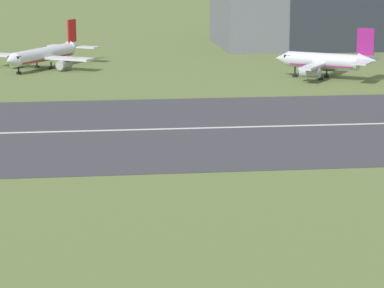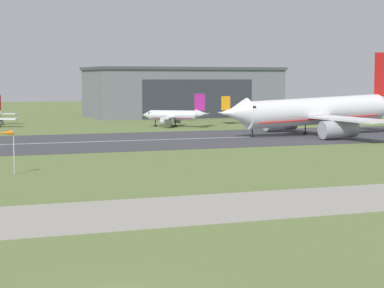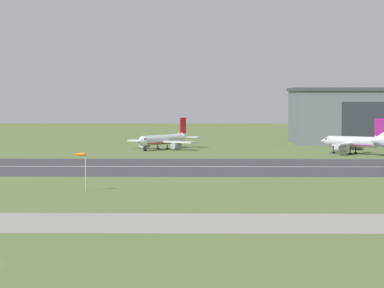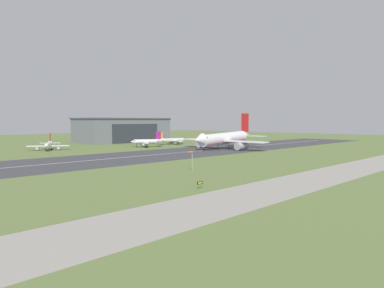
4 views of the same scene
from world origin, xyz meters
name	(u,v)px [view 2 (image 2 of 4)]	position (x,y,z in m)	size (l,w,h in m)	color
ground_plane	(3,181)	(0.00, 51.98, 0.00)	(653.12, 653.12, 0.00)	olive
taxiway_road	(41,219)	(0.00, 25.15, 0.03)	(309.84, 15.50, 0.05)	gray
hangar_building	(183,92)	(76.15, 192.90, 8.18)	(62.90, 29.35, 16.33)	slate
airplane_landing	(316,112)	(74.16, 103.32, 5.16)	(45.70, 51.62, 18.51)	white
airplane_parked_west	(174,116)	(55.08, 142.73, 2.94)	(17.82, 16.83, 8.69)	silver
airplane_parked_east	(254,114)	(81.17, 149.05, 2.53)	(20.20, 17.71, 7.71)	silver
windsock_pole	(5,136)	(1.13, 57.86, 5.15)	(2.33, 0.73, 5.79)	#B7B7BC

